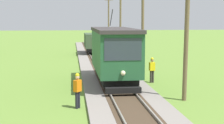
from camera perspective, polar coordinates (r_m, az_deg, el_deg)
red_tram at (r=22.88m, az=0.36°, el=1.57°), size 2.60×8.54×4.79m
freight_car at (r=42.44m, az=-2.94°, el=3.33°), size 2.40×5.20×2.31m
utility_pole_near_tram at (r=18.65m, az=12.38°, el=6.17°), size 1.40×0.47×8.13m
utility_pole_mid at (r=29.60m, az=5.16°, el=6.13°), size 1.40×0.46×7.59m
utility_pole_far at (r=42.91m, az=1.42°, el=6.93°), size 1.40×0.34×8.24m
utility_pole_distant at (r=56.53m, az=-0.57°, el=7.14°), size 1.40×0.24×8.50m
gravel_pile at (r=45.07m, az=2.41°, el=2.22°), size 2.05×2.05×1.01m
track_worker at (r=17.09m, az=-5.78°, el=-4.51°), size 0.43×0.45×1.78m
second_worker at (r=23.96m, az=6.70°, el=-1.13°), size 0.42×0.31×1.78m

